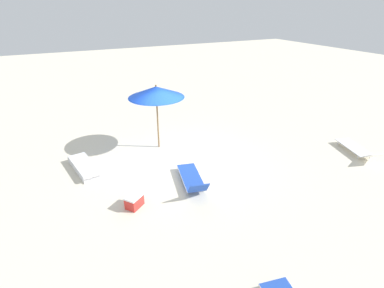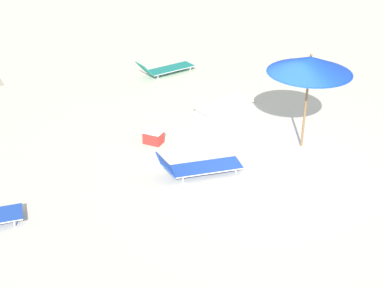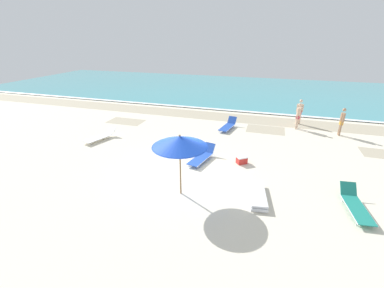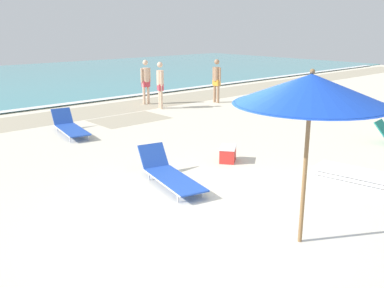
# 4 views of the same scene
# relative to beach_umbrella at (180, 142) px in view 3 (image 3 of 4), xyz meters

# --- Properties ---
(ground_plane) EXTENTS (60.00, 60.00, 0.16)m
(ground_plane) POSITION_rel_beach_umbrella_xyz_m (-0.40, 1.54, -2.33)
(ground_plane) COLOR beige
(ocean_water) EXTENTS (60.00, 19.06, 0.07)m
(ocean_water) POSITION_rel_beach_umbrella_xyz_m (-0.40, 22.06, -2.22)
(ocean_water) COLOR teal
(ocean_water) RESTS_ON ground_plane
(beach_umbrella) EXTENTS (2.11, 2.11, 2.53)m
(beach_umbrella) POSITION_rel_beach_umbrella_xyz_m (0.00, 0.00, 0.00)
(beach_umbrella) COLOR olive
(beach_umbrella) RESTS_ON ground_plane
(lounger_stack) EXTENTS (0.91, 1.97, 0.24)m
(lounger_stack) POSITION_rel_beach_umbrella_xyz_m (2.97, 0.57, -2.13)
(lounger_stack) COLOR white
(lounger_stack) RESTS_ON ground_plane
(sun_lounger_under_umbrella) EXTENTS (1.05, 2.11, 0.62)m
(sun_lounger_under_umbrella) POSITION_rel_beach_umbrella_xyz_m (0.04, 3.10, -2.03)
(sun_lounger_under_umbrella) COLOR blue
(sun_lounger_under_umbrella) RESTS_ON ground_plane
(sun_lounger_beside_umbrella) EXTENTS (0.97, 2.11, 0.62)m
(sun_lounger_beside_umbrella) POSITION_rel_beach_umbrella_xyz_m (0.46, 8.24, -2.03)
(sun_lounger_beside_umbrella) COLOR blue
(sun_lounger_beside_umbrella) RESTS_ON ground_plane
(sun_lounger_near_water_left) EXTENTS (0.84, 2.15, 0.60)m
(sun_lounger_near_water_left) POSITION_rel_beach_umbrella_xyz_m (6.41, 0.88, -2.03)
(sun_lounger_near_water_left) COLOR #1E8475
(sun_lounger_near_water_left) RESTS_ON ground_plane
(sun_lounger_near_water_right) EXTENTS (1.21, 2.16, 0.51)m
(sun_lounger_near_water_right) POSITION_rel_beach_umbrella_xyz_m (-6.59, 3.96, -2.04)
(sun_lounger_near_water_right) COLOR white
(sun_lounger_near_water_right) RESTS_ON ground_plane
(beachgoer_wading_adult) EXTENTS (0.27, 0.45, 1.76)m
(beachgoer_wading_adult) POSITION_rel_beach_umbrella_xyz_m (7.41, 9.13, -1.25)
(beachgoer_wading_adult) COLOR #A37A5B
(beachgoer_wading_adult) RESTS_ON ground_plane
(beachgoer_shoreline_child) EXTENTS (0.28, 0.42, 1.76)m
(beachgoer_shoreline_child) POSITION_rel_beach_umbrella_xyz_m (4.90, 9.63, -1.25)
(beachgoer_shoreline_child) COLOR beige
(beachgoer_shoreline_child) RESTS_ON ground_plane
(beachgoer_strolling_adult) EXTENTS (0.45, 0.27, 1.76)m
(beachgoer_strolling_adult) POSITION_rel_beach_umbrella_xyz_m (5.06, 10.78, -1.25)
(beachgoer_strolling_adult) COLOR beige
(beachgoer_strolling_adult) RESTS_ON ground_plane
(cooler_box) EXTENTS (0.61, 0.58, 0.37)m
(cooler_box) POSITION_rel_beach_umbrella_xyz_m (2.00, 3.36, -2.06)
(cooler_box) COLOR red
(cooler_box) RESTS_ON ground_plane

